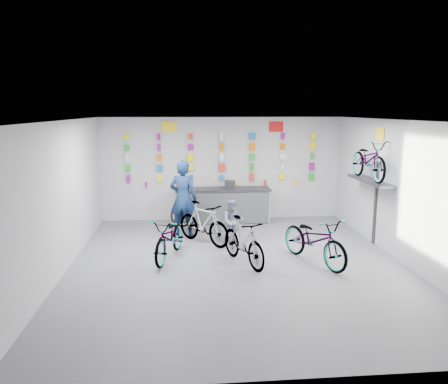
{
  "coord_description": "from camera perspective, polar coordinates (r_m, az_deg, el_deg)",
  "views": [
    {
      "loc": [
        -1.07,
        -8.67,
        3.21
      ],
      "look_at": [
        -0.16,
        1.4,
        1.3
      ],
      "focal_mm": 35.0,
      "sensor_mm": 36.0,
      "label": 1
    }
  ],
  "objects": [
    {
      "name": "wall_bracket",
      "position": [
        10.94,
        18.61,
        0.97
      ],
      "size": [
        0.39,
        1.9,
        2.0
      ],
      "color": "#333338",
      "rests_on": "wall_right"
    },
    {
      "name": "merch_wall",
      "position": [
        12.73,
        0.07,
        4.28
      ],
      "size": [
        5.56,
        0.08,
        1.56
      ],
      "color": "#8A0D7E",
      "rests_on": "wall_back"
    },
    {
      "name": "floor",
      "position": [
        9.3,
        1.77,
        -9.48
      ],
      "size": [
        8.0,
        8.0,
        0.0
      ],
      "primitive_type": "plane",
      "color": "#515156",
      "rests_on": "ground"
    },
    {
      "name": "register",
      "position": [
        12.46,
        0.78,
        1.01
      ],
      "size": [
        0.28,
        0.3,
        0.22
      ],
      "primitive_type": "cube",
      "rotation": [
        0.0,
        0.0,
        0.0
      ],
      "color": "black",
      "rests_on": "counter"
    },
    {
      "name": "sign_side",
      "position": [
        10.88,
        19.72,
        7.14
      ],
      "size": [
        0.02,
        0.4,
        0.3
      ],
      "primitive_type": "cube",
      "color": "yellow",
      "rests_on": "wall_right"
    },
    {
      "name": "spare_wheel",
      "position": [
        12.19,
        -5.53,
        -3.09
      ],
      "size": [
        0.66,
        0.31,
        0.64
      ],
      "rotation": [
        0.0,
        0.0,
        0.2
      ],
      "color": "black",
      "rests_on": "floor"
    },
    {
      "name": "bike_right",
      "position": [
        9.45,
        11.76,
        -6.09
      ],
      "size": [
        1.42,
        2.07,
        1.03
      ],
      "primitive_type": "imported",
      "rotation": [
        0.0,
        0.0,
        0.42
      ],
      "color": "gray",
      "rests_on": "floor"
    },
    {
      "name": "customer",
      "position": [
        10.65,
        1.15,
        -3.84
      ],
      "size": [
        0.52,
        0.41,
        1.07
      ],
      "primitive_type": "imported",
      "rotation": [
        0.0,
        0.0,
        -0.01
      ],
      "color": "slate",
      "rests_on": "floor"
    },
    {
      "name": "bike_left",
      "position": [
        9.62,
        -7.09,
        -5.93
      ],
      "size": [
        1.09,
        1.89,
        0.94
      ],
      "primitive_type": "imported",
      "rotation": [
        0.0,
        0.0,
        -0.28
      ],
      "color": "gray",
      "rests_on": "floor"
    },
    {
      "name": "wall_right",
      "position": [
        9.94,
        22.28,
        0.0
      ],
      "size": [
        0.0,
        8.0,
        8.0
      ],
      "primitive_type": "plane",
      "rotation": [
        1.57,
        0.0,
        -1.57
      ],
      "color": "#BABABD",
      "rests_on": "floor"
    },
    {
      "name": "bike_service",
      "position": [
        10.56,
        -2.71,
        -4.09
      ],
      "size": [
        1.48,
        1.62,
        1.03
      ],
      "primitive_type": "imported",
      "rotation": [
        0.0,
        0.0,
        0.71
      ],
      "color": "gray",
      "rests_on": "floor"
    },
    {
      "name": "clerk",
      "position": [
        11.17,
        -5.33,
        -0.83
      ],
      "size": [
        0.82,
        0.66,
        1.97
      ],
      "primitive_type": "imported",
      "rotation": [
        0.0,
        0.0,
        2.84
      ],
      "color": "#0F2144",
      "rests_on": "floor"
    },
    {
      "name": "bike_center",
      "position": [
        9.18,
        2.55,
        -6.46
      ],
      "size": [
        1.07,
        1.72,
        1.0
      ],
      "primitive_type": "imported",
      "rotation": [
        0.0,
        0.0,
        0.39
      ],
      "color": "gray",
      "rests_on": "floor"
    },
    {
      "name": "bike_wall",
      "position": [
        10.83,
        18.42,
        4.03
      ],
      "size": [
        0.63,
        1.8,
        0.95
      ],
      "primitive_type": "imported",
      "color": "gray",
      "rests_on": "wall_bracket"
    },
    {
      "name": "sign_right",
      "position": [
        12.93,
        6.83,
        8.47
      ],
      "size": [
        0.42,
        0.02,
        0.3
      ],
      "primitive_type": "cube",
      "color": "red",
      "rests_on": "wall_back"
    },
    {
      "name": "sign_left",
      "position": [
        12.66,
        -7.18,
        8.41
      ],
      "size": [
        0.42,
        0.02,
        0.3
      ],
      "primitive_type": "cube",
      "color": "yellow",
      "rests_on": "wall_back"
    },
    {
      "name": "ceiling",
      "position": [
        8.73,
        1.89,
        9.33
      ],
      "size": [
        8.0,
        8.0,
        0.0
      ],
      "primitive_type": "plane",
      "rotation": [
        3.14,
        0.0,
        0.0
      ],
      "color": "white",
      "rests_on": "wall_back"
    },
    {
      "name": "wall_left",
      "position": [
        9.16,
        -20.45,
        -0.73
      ],
      "size": [
        0.0,
        8.0,
        8.0
      ],
      "primitive_type": "plane",
      "rotation": [
        1.57,
        0.0,
        1.57
      ],
      "color": "#BABABD",
      "rests_on": "floor"
    },
    {
      "name": "wall_back",
      "position": [
        12.83,
        -0.33,
        3.05
      ],
      "size": [
        7.0,
        0.0,
        7.0
      ],
      "primitive_type": "plane",
      "rotation": [
        1.57,
        0.0,
        0.0
      ],
      "color": "#BABABD",
      "rests_on": "floor"
    },
    {
      "name": "wall_front",
      "position": [
        5.08,
        7.36,
        -9.04
      ],
      "size": [
        7.0,
        0.0,
        7.0
      ],
      "primitive_type": "plane",
      "rotation": [
        -1.57,
        0.0,
        0.0
      ],
      "color": "#BABABD",
      "rests_on": "floor"
    },
    {
      "name": "counter",
      "position": [
        12.55,
        -0.15,
        -1.82
      ],
      "size": [
        2.7,
        0.66,
        1.0
      ],
      "color": "black",
      "rests_on": "floor"
    }
  ]
}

